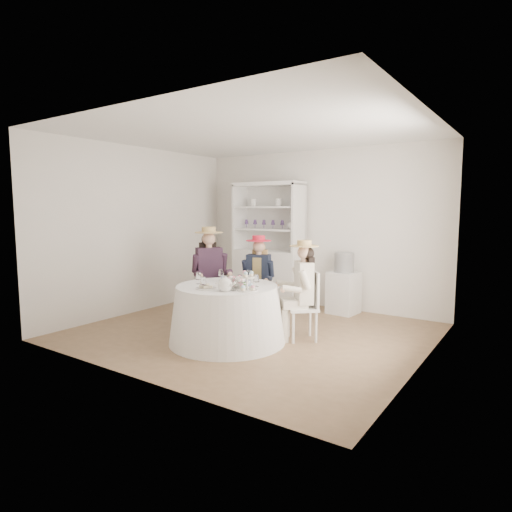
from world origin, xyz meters
The scene contains 23 objects.
ground centered at (0.00, 0.00, 0.00)m, with size 4.50×4.50×0.00m, color brown.
ceiling centered at (0.00, 0.00, 2.70)m, with size 4.50×4.50×0.00m, color white.
wall_back centered at (0.00, 2.00, 1.35)m, with size 4.50×4.50×0.00m, color white.
wall_front centered at (0.00, -2.00, 1.35)m, with size 4.50×4.50×0.00m, color white.
wall_left centered at (-2.25, 0.00, 1.35)m, with size 4.50×4.50×0.00m, color white.
wall_right centered at (2.25, 0.00, 1.35)m, with size 4.50×4.50×0.00m, color white.
tea_table centered at (-0.01, -0.55, 0.37)m, with size 1.48×1.48×0.74m.
hutch centered at (-0.81, 1.70, 0.77)m, with size 1.43×0.88×2.16m.
side_table centered at (0.63, 1.71, 0.34)m, with size 0.44×0.44×0.68m, color silver.
hatbox centered at (0.63, 1.71, 0.84)m, with size 0.32×0.32×0.32m, color black.
guest_left centered at (-0.78, 0.03, 0.81)m, with size 0.62×0.58×1.44m.
guest_mid centered at (-0.17, 0.41, 0.74)m, with size 0.50×0.54×1.31m.
guest_right centered at (0.74, 0.07, 0.73)m, with size 0.56×0.55×1.30m.
spare_chair centered at (-0.48, 0.87, 0.52)m, with size 0.50×0.50×0.97m.
teacup_a centered at (-0.19, -0.37, 0.77)m, with size 0.08×0.08×0.07m, color white.
teacup_b centered at (0.03, -0.26, 0.77)m, with size 0.08×0.08×0.07m, color white.
teacup_c centered at (0.24, -0.45, 0.77)m, with size 0.09×0.09×0.07m, color white.
flower_bowl centered at (0.20, -0.59, 0.77)m, with size 0.24×0.24×0.06m, color white.
flower_arrangement centered at (0.19, -0.62, 0.83)m, with size 0.20×0.20×0.07m.
table_teapot centered at (0.22, -0.87, 0.81)m, with size 0.24×0.17×0.18m.
sandwich_plate centered at (-0.07, -0.87, 0.75)m, with size 0.25×0.25×0.06m.
cupcake_stand centered at (0.41, -0.70, 0.82)m, with size 0.24×0.24×0.23m.
stemware_set centered at (-0.01, -0.55, 0.81)m, with size 0.80×0.83×0.15m.
Camera 1 is at (3.30, -4.75, 1.71)m, focal length 30.00 mm.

